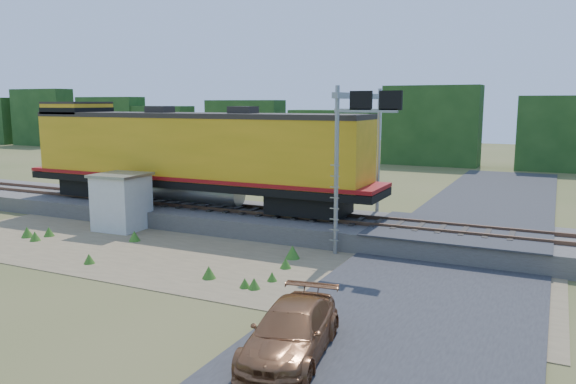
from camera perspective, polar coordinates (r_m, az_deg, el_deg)
The scene contains 11 objects.
ground at distance 20.91m, azimuth -5.33°, elevation -7.56°, with size 140.00×140.00×0.00m, color #475123.
ballast at distance 25.97m, azimuth 1.51°, elevation -3.31°, with size 70.00×5.00×0.80m, color slate.
rails at distance 25.87m, azimuth 1.52°, elevation -2.27°, with size 70.00×1.54×0.16m.
dirt_shoulder at distance 22.37m, azimuth -9.08°, elevation -6.49°, with size 26.00×8.00×0.03m, color #8C7754.
road at distance 19.12m, azimuth 14.42°, elevation -9.14°, with size 7.00×66.00×0.86m.
tree_line_north at distance 56.18m, azimuth 15.14°, elevation 5.82°, with size 130.00×3.00×6.50m.
weed_clumps at distance 22.93m, azimuth -12.75°, elevation -6.25°, with size 15.00×6.20×0.56m, color #397120, non-canonical shape.
locomotive at distance 28.67m, azimuth -10.13°, elevation 3.90°, with size 19.59×2.99×5.05m.
shed at distance 27.59m, azimuth -16.54°, elevation -0.93°, with size 2.37×2.37×2.68m.
signal_gantry at distance 23.68m, azimuth 7.61°, elevation 6.64°, with size 2.62×6.20×6.62m.
car at distance 13.68m, azimuth 0.31°, elevation -14.01°, with size 1.71×4.21×1.22m, color brown.
Camera 1 is at (10.40, -17.13, 5.98)m, focal length 35.00 mm.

